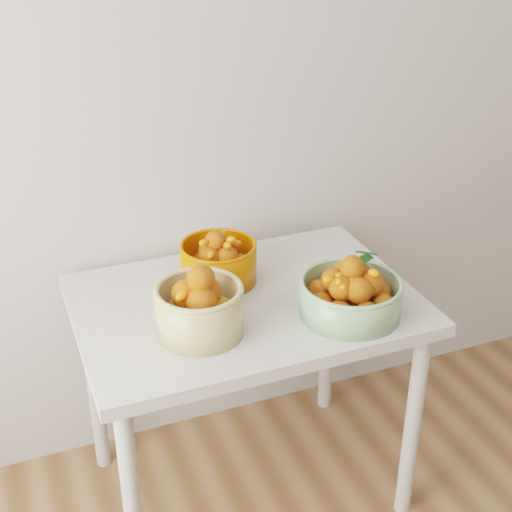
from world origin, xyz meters
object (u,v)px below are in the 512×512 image
object	(u,v)px
bowl_cream	(199,308)
bowl_green	(350,294)
bowl_orange	(218,261)
table	(246,326)

from	to	relation	value
bowl_cream	bowl_green	bearing A→B (deg)	-8.40
bowl_green	bowl_cream	bearing A→B (deg)	171.60
bowl_cream	bowl_orange	bearing A→B (deg)	60.95
table	bowl_orange	distance (m)	0.21
bowl_green	bowl_orange	size ratio (longest dim) A/B	1.10
bowl_cream	bowl_green	xyz separation A→B (m)	(0.43, -0.06, -0.02)
table	bowl_cream	distance (m)	0.28
table	bowl_green	xyz separation A→B (m)	(0.25, -0.18, 0.16)
table	bowl_green	bearing A→B (deg)	-36.54
bowl_orange	table	bearing A→B (deg)	-73.98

